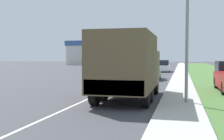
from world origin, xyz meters
TOP-DOWN VIEW (x-y plane):
  - ground_plane at (0.00, 40.00)m, footprint 180.00×180.00m
  - lane_centre_stripe at (0.00, 40.00)m, footprint 0.12×120.00m
  - sidewalk_right at (4.50, 40.00)m, footprint 1.80×120.00m
  - grass_strip_right at (8.90, 40.00)m, footprint 7.00×120.00m
  - military_truck at (1.99, 12.52)m, footprint 2.53×6.65m
  - car_nearest_ahead at (1.70, 25.42)m, footprint 1.75×4.14m
  - car_second_ahead at (1.93, 39.75)m, footprint 1.92×4.35m
  - lamp_post at (4.52, 11.72)m, footprint 1.69×0.24m
  - building_distant at (-18.66, 75.08)m, footprint 15.51×9.85m

SIDE VIEW (x-z plane):
  - ground_plane at x=0.00m, z-range 0.00..0.00m
  - lane_centre_stripe at x=0.00m, z-range 0.00..0.00m
  - grass_strip_right at x=8.90m, z-range 0.00..0.02m
  - sidewalk_right at x=4.50m, z-range 0.00..0.12m
  - car_nearest_ahead at x=1.70m, z-range -0.06..1.35m
  - car_second_ahead at x=1.93m, z-range -0.09..1.58m
  - military_truck at x=1.99m, z-range 0.14..3.33m
  - building_distant at x=-18.66m, z-range 0.04..6.61m
  - lamp_post at x=4.52m, z-range 0.77..6.91m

